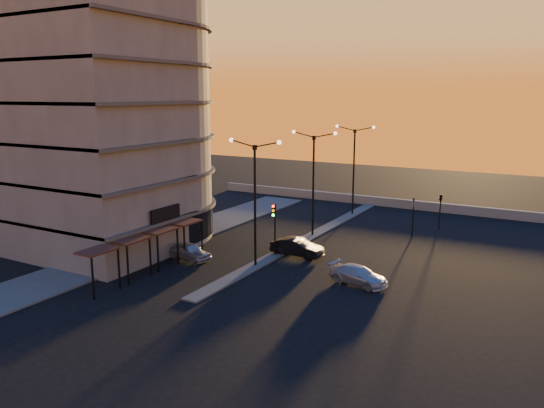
{
  "coord_description": "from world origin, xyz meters",
  "views": [
    {
      "loc": [
        19.74,
        -32.37,
        12.6
      ],
      "look_at": [
        -1.29,
        4.81,
        3.77
      ],
      "focal_mm": 35.0,
      "sensor_mm": 36.0,
      "label": 1
    }
  ],
  "objects_px": {
    "traffic_light_main": "(274,221)",
    "car_sedan": "(297,247)",
    "car_wagon": "(358,275)",
    "streetlamp_mid": "(313,175)",
    "car_hatchback": "(189,251)"
  },
  "relations": [
    {
      "from": "traffic_light_main",
      "to": "car_sedan",
      "type": "xyz_separation_m",
      "value": [
        1.5,
        1.06,
        -2.18
      ]
    },
    {
      "from": "car_sedan",
      "to": "car_wagon",
      "type": "bearing_deg",
      "value": -118.62
    },
    {
      "from": "traffic_light_main",
      "to": "car_sedan",
      "type": "bearing_deg",
      "value": 35.2
    },
    {
      "from": "streetlamp_mid",
      "to": "traffic_light_main",
      "type": "relative_size",
      "value": 2.24
    },
    {
      "from": "traffic_light_main",
      "to": "car_hatchback",
      "type": "height_order",
      "value": "traffic_light_main"
    },
    {
      "from": "streetlamp_mid",
      "to": "car_wagon",
      "type": "height_order",
      "value": "streetlamp_mid"
    },
    {
      "from": "traffic_light_main",
      "to": "car_hatchback",
      "type": "bearing_deg",
      "value": -143.79
    },
    {
      "from": "car_hatchback",
      "to": "streetlamp_mid",
      "type": "bearing_deg",
      "value": -14.5
    },
    {
      "from": "streetlamp_mid",
      "to": "car_hatchback",
      "type": "height_order",
      "value": "streetlamp_mid"
    },
    {
      "from": "traffic_light_main",
      "to": "car_wagon",
      "type": "distance_m",
      "value": 8.72
    },
    {
      "from": "streetlamp_mid",
      "to": "car_wagon",
      "type": "bearing_deg",
      "value": -50.59
    },
    {
      "from": "traffic_light_main",
      "to": "car_sedan",
      "type": "distance_m",
      "value": 2.85
    },
    {
      "from": "car_hatchback",
      "to": "car_wagon",
      "type": "distance_m",
      "value": 13.46
    },
    {
      "from": "streetlamp_mid",
      "to": "car_hatchback",
      "type": "relative_size",
      "value": 2.43
    },
    {
      "from": "car_hatchback",
      "to": "traffic_light_main",
      "type": "bearing_deg",
      "value": -42.33
    }
  ]
}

